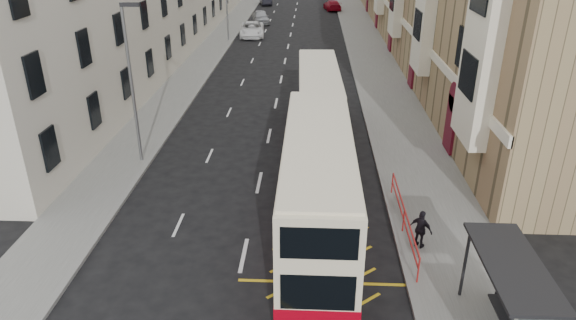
# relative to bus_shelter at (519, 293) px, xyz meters

# --- Properties ---
(pavement_right) EXTENTS (4.00, 120.00, 0.15)m
(pavement_right) POSITION_rel_bus_shelter_xyz_m (-0.34, 30.39, -2.06)
(pavement_right) COLOR slate
(pavement_right) RESTS_ON ground
(pavement_left) EXTENTS (3.00, 120.00, 0.15)m
(pavement_left) POSITION_rel_bus_shelter_xyz_m (-15.84, 30.39, -2.06)
(pavement_left) COLOR slate
(pavement_left) RESTS_ON ground
(kerb_right) EXTENTS (0.25, 120.00, 0.15)m
(kerb_right) POSITION_rel_bus_shelter_xyz_m (-2.34, 30.39, -2.06)
(kerb_right) COLOR gray
(kerb_right) RESTS_ON ground
(kerb_left) EXTENTS (0.25, 120.00, 0.15)m
(kerb_left) POSITION_rel_bus_shelter_xyz_m (-14.34, 30.39, -2.06)
(kerb_left) COLOR gray
(kerb_left) RESTS_ON ground
(road_markings) EXTENTS (10.00, 110.00, 0.01)m
(road_markings) POSITION_rel_bus_shelter_xyz_m (-8.34, 45.39, -2.13)
(road_markings) COLOR silver
(road_markings) RESTS_ON ground
(bus_shelter) EXTENTS (1.65, 4.25, 2.70)m
(bus_shelter) POSITION_rel_bus_shelter_xyz_m (0.00, 0.00, 0.00)
(bus_shelter) COLOR black
(bus_shelter) RESTS_ON pavement_right
(guard_railing) EXTENTS (0.06, 6.56, 1.01)m
(guard_railing) POSITION_rel_bus_shelter_xyz_m (-2.09, 6.14, -1.28)
(guard_railing) COLOR red
(guard_railing) RESTS_ON pavement_right
(street_lamp_near) EXTENTS (0.93, 0.18, 8.00)m
(street_lamp_near) POSITION_rel_bus_shelter_xyz_m (-14.69, 12.39, 2.50)
(street_lamp_near) COLOR slate
(street_lamp_near) RESTS_ON pavement_left
(double_decker_front) EXTENTS (2.59, 11.18, 4.45)m
(double_decker_front) POSITION_rel_bus_shelter_xyz_m (-5.59, 5.58, 0.13)
(double_decker_front) COLOR beige
(double_decker_front) RESTS_ON ground
(double_decker_rear) EXTENTS (2.57, 10.07, 3.99)m
(double_decker_rear) POSITION_rel_bus_shelter_xyz_m (-5.46, 16.73, -0.10)
(double_decker_rear) COLOR beige
(double_decker_rear) RESTS_ON ground
(pedestrian_mid) EXTENTS (0.77, 0.61, 1.53)m
(pedestrian_mid) POSITION_rel_bus_shelter_xyz_m (0.53, 1.93, -1.22)
(pedestrian_mid) COLOR black
(pedestrian_mid) RESTS_ON pavement_right
(pedestrian_far) EXTENTS (0.95, 0.87, 1.56)m
(pedestrian_far) POSITION_rel_bus_shelter_xyz_m (-1.63, 5.06, -1.21)
(pedestrian_far) COLOR black
(pedestrian_far) RESTS_ON pavement_right
(white_van) EXTENTS (3.04, 5.75, 1.54)m
(white_van) POSITION_rel_bus_shelter_xyz_m (-12.55, 45.19, -1.37)
(white_van) COLOR white
(white_van) RESTS_ON ground
(car_silver) EXTENTS (2.80, 4.88, 1.56)m
(car_silver) POSITION_rel_bus_shelter_xyz_m (-12.35, 53.18, -1.36)
(car_silver) COLOR #A0A3A7
(car_silver) RESTS_ON ground
(car_dark) EXTENTS (2.32, 4.62, 1.45)m
(car_dark) POSITION_rel_bus_shelter_xyz_m (-13.08, 68.96, -1.41)
(car_dark) COLOR black
(car_dark) RESTS_ON ground
(car_red) EXTENTS (2.66, 5.08, 1.41)m
(car_red) POSITION_rel_bus_shelter_xyz_m (-3.14, 64.02, -1.43)
(car_red) COLOR #9D0619
(car_red) RESTS_ON ground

